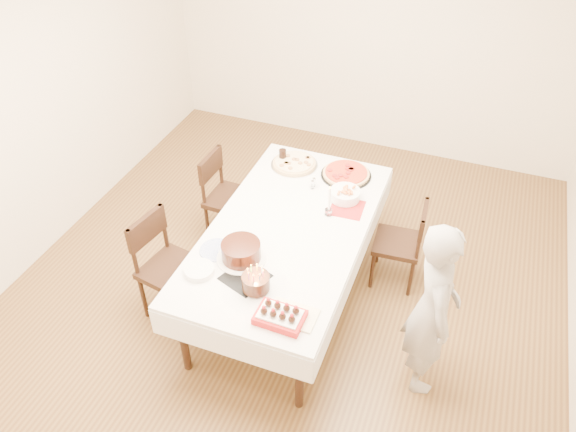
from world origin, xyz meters
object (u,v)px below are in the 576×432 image
(pizza_pepperoni, at_px, (346,174))
(layer_cake, at_px, (241,251))
(person, at_px, (433,309))
(chair_left_savory, at_px, (231,199))
(pasta_bowl, at_px, (345,194))
(cola_glass, at_px, (283,156))
(chair_left_dessert, at_px, (172,270))
(birthday_cake, at_px, (256,279))
(strawberry_box, at_px, (280,316))
(dining_table, at_px, (288,263))
(taper_candle, at_px, (329,200))
(pizza_white, at_px, (294,163))
(chair_right_savory, at_px, (397,243))

(pizza_pepperoni, bearing_deg, layer_cake, -108.18)
(person, bearing_deg, chair_left_savory, 47.12)
(person, relative_size, pasta_bowl, 5.75)
(pizza_pepperoni, bearing_deg, cola_glass, 178.66)
(chair_left_dessert, bearing_deg, pasta_bowl, -128.06)
(chair_left_dessert, relative_size, pizza_pepperoni, 2.11)
(birthday_cake, height_order, strawberry_box, birthday_cake)
(dining_table, bearing_deg, pizza_pepperoni, 74.88)
(cola_glass, bearing_deg, chair_left_dessert, -107.69)
(chair_left_savory, bearing_deg, layer_cake, 122.11)
(taper_candle, distance_m, strawberry_box, 1.13)
(pizza_white, relative_size, cola_glass, 3.47)
(chair_left_savory, height_order, layer_cake, layer_cake)
(dining_table, distance_m, person, 1.27)
(cola_glass, xyz_separation_m, strawberry_box, (0.64, -1.69, -0.02))
(dining_table, height_order, pizza_white, pizza_white)
(layer_cake, relative_size, birthday_cake, 1.89)
(chair_left_savory, xyz_separation_m, pasta_bowl, (1.06, -0.04, 0.36))
(chair_left_dessert, distance_m, strawberry_box, 1.17)
(pasta_bowl, xyz_separation_m, birthday_cake, (-0.28, -1.17, 0.05))
(chair_left_savory, distance_m, cola_glass, 0.61)
(chair_right_savory, xyz_separation_m, birthday_cake, (-0.75, -1.18, 0.44))
(pizza_pepperoni, relative_size, strawberry_box, 1.39)
(chair_left_savory, distance_m, pasta_bowl, 1.12)
(pizza_pepperoni, relative_size, cola_glass, 3.64)
(chair_left_dessert, distance_m, pizza_white, 1.42)
(pasta_bowl, bearing_deg, dining_table, -121.39)
(dining_table, relative_size, taper_candle, 7.66)
(dining_table, bearing_deg, chair_left_dessert, -149.14)
(pizza_pepperoni, distance_m, layer_cake, 1.32)
(dining_table, relative_size, chair_right_savory, 2.65)
(dining_table, distance_m, pizza_pepperoni, 0.94)
(cola_glass, distance_m, birthday_cake, 1.55)
(person, xyz_separation_m, taper_candle, (-0.93, 0.65, 0.19))
(layer_cake, distance_m, strawberry_box, 0.63)
(person, bearing_deg, cola_glass, 34.44)
(chair_left_savory, bearing_deg, dining_table, 146.48)
(dining_table, bearing_deg, taper_candle, 47.59)
(chair_right_savory, height_order, person, person)
(pizza_white, bearing_deg, dining_table, -72.95)
(chair_left_savory, distance_m, strawberry_box, 1.77)
(cola_glass, bearing_deg, chair_left_savory, -142.90)
(dining_table, height_order, pasta_bowl, pasta_bowl)
(chair_left_dessert, distance_m, person, 1.97)
(dining_table, relative_size, chair_left_savory, 2.46)
(chair_left_savory, xyz_separation_m, pizza_pepperoni, (0.97, 0.28, 0.34))
(chair_left_dessert, bearing_deg, strawberry_box, 169.66)
(pizza_white, bearing_deg, chair_left_dessert, -112.71)
(pizza_pepperoni, distance_m, birthday_cake, 1.50)
(chair_right_savory, relative_size, birthday_cake, 4.28)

